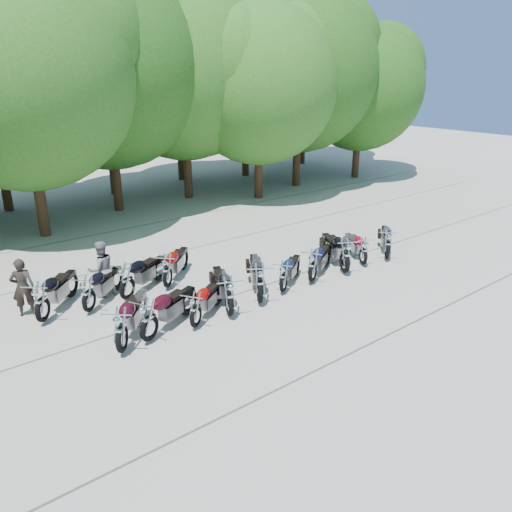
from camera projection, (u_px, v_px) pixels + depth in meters
ground at (287, 305)px, 14.80m from camera, size 90.00×90.00×0.00m
tree_3 at (21, 76)px, 18.75m from camera, size 8.70×8.70×10.67m
tree_4 at (105, 67)px, 22.38m from camera, size 9.13×9.13×11.20m
tree_5 at (183, 69)px, 24.86m from camera, size 9.04×9.04×11.10m
tree_6 at (259, 85)px, 25.08m from camera, size 8.00×8.00×9.82m
tree_7 at (299, 72)px, 27.71m from camera, size 8.79×8.79×10.79m
tree_8 at (361, 88)px, 30.30m from camera, size 7.53×7.53×9.25m
tree_12 at (105, 86)px, 25.91m from camera, size 7.88×7.88×9.67m
tree_13 at (177, 78)px, 29.39m from camera, size 8.31×8.31×10.20m
tree_14 at (245, 81)px, 30.77m from camera, size 8.02×8.02×9.84m
tree_15 at (305, 62)px, 34.47m from camera, size 9.67×9.67×11.86m
motorcycle_0 at (121, 329)px, 12.01m from camera, size 2.18×2.35×1.39m
motorcycle_1 at (149, 318)px, 12.52m from camera, size 2.50×1.71×1.37m
motorcycle_2 at (195, 308)px, 13.23m from camera, size 2.13×1.72×1.20m
motorcycle_3 at (229, 295)px, 13.81m from camera, size 1.66×2.52×1.37m
motorcycle_4 at (260, 282)px, 14.57m from camera, size 2.05×2.56×1.44m
motorcycle_5 at (284, 276)px, 15.33m from camera, size 2.11×1.69×1.19m
motorcycle_6 at (313, 265)px, 16.03m from camera, size 2.37×1.74×1.31m
motorcycle_7 at (345, 254)px, 16.74m from camera, size 1.82×2.61×1.43m
motorcycle_8 at (364, 250)px, 17.50m from camera, size 1.59×2.15×1.19m
motorcycle_9 at (388, 243)px, 18.00m from camera, size 2.20×2.08×1.31m
motorcycle_10 at (41, 301)px, 13.47m from camera, size 2.22×2.29×1.38m
motorcycle_11 at (88, 293)px, 14.07m from camera, size 2.19×1.98×1.28m
motorcycle_12 at (127, 280)px, 14.80m from camera, size 2.46×1.82×1.36m
motorcycle_13 at (167, 270)px, 15.63m from camera, size 2.19×2.09×1.32m
rider_0 at (23, 287)px, 13.91m from camera, size 0.70×0.54×1.70m
rider_1 at (101, 269)px, 15.09m from camera, size 0.87×0.69×1.76m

